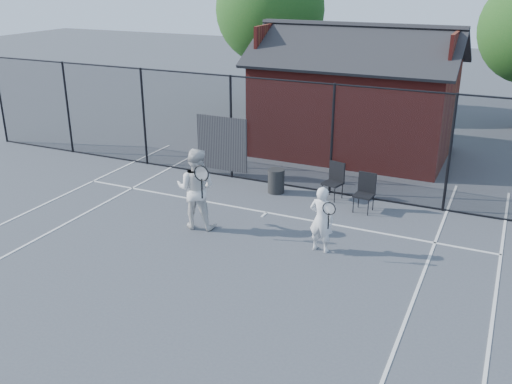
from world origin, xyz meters
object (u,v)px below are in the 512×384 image
at_px(clubhouse, 355,104).
at_px(player_front, 321,219).
at_px(waste_bin, 276,181).
at_px(chair_left, 333,182).
at_px(chair_right, 364,194).
at_px(player_back, 196,188).

height_order(clubhouse, player_front, clubhouse).
height_order(player_front, waste_bin, player_front).
relative_size(chair_left, waste_bin, 1.45).
bearing_deg(chair_right, clubhouse, 113.48).
distance_m(player_back, chair_right, 4.22).
xyz_separation_m(clubhouse, chair_left, (0.70, -4.40, -1.13)).
bearing_deg(chair_right, player_front, -91.75).
height_order(player_front, chair_left, player_front).
bearing_deg(chair_left, player_front, -62.41).
height_order(player_back, waste_bin, player_back).
xyz_separation_m(clubhouse, player_back, (-1.66, -7.44, -0.64)).
xyz_separation_m(clubhouse, player_front, (1.39, -7.41, -0.87)).
bearing_deg(player_front, player_back, -179.39).
height_order(chair_left, waste_bin, chair_left).
height_order(clubhouse, chair_right, clubhouse).
bearing_deg(chair_left, waste_bin, -158.42).
xyz_separation_m(player_front, player_back, (-3.05, -0.03, 0.23)).
distance_m(player_back, waste_bin, 3.04).
relative_size(player_front, player_back, 0.77).
distance_m(player_back, chair_left, 3.88).
distance_m(player_front, chair_left, 3.10).
height_order(clubhouse, waste_bin, clubhouse).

